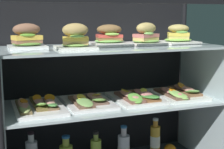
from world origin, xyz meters
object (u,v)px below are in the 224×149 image
plated_roll_sandwich_near_left_corner (178,36)px  open_sandwich_tray_far_right (38,106)px  plated_roll_sandwich_right_of_center (146,36)px  plated_roll_sandwich_mid_left (75,39)px  open_sandwich_tray_mid_left (88,101)px  juice_bottle_back_center (124,148)px  juice_bottle_front_left_end (155,141)px  open_sandwich_tray_near_left_corner (137,97)px  plated_roll_sandwich_far_left (110,38)px  open_sandwich_tray_mid_right (178,93)px  plated_roll_sandwich_left_of_center (27,38)px

plated_roll_sandwich_near_left_corner → open_sandwich_tray_far_right: plated_roll_sandwich_near_left_corner is taller
plated_roll_sandwich_right_of_center → plated_roll_sandwich_mid_left: bearing=-168.9°
open_sandwich_tray_mid_left → juice_bottle_back_center: size_ratio=1.54×
juice_bottle_front_left_end → plated_roll_sandwich_near_left_corner: bearing=-4.6°
open_sandwich_tray_near_left_corner → juice_bottle_front_left_end: 0.34m
juice_bottle_back_center → juice_bottle_front_left_end: juice_bottle_front_left_end is taller
plated_roll_sandwich_far_left → open_sandwich_tray_mid_right: size_ratio=0.59×
plated_roll_sandwich_near_left_corner → plated_roll_sandwich_mid_left: bearing=-170.4°
plated_roll_sandwich_right_of_center → juice_bottle_back_center: bearing=150.3°
open_sandwich_tray_far_right → juice_bottle_back_center: open_sandwich_tray_far_right is taller
plated_roll_sandwich_mid_left → plated_roll_sandwich_left_of_center: bearing=150.2°
plated_roll_sandwich_near_left_corner → open_sandwich_tray_mid_left: bearing=-174.7°
plated_roll_sandwich_right_of_center → juice_bottle_back_center: 0.65m
plated_roll_sandwich_mid_left → plated_roll_sandwich_far_left: plated_roll_sandwich_mid_left is taller
juice_bottle_front_left_end → juice_bottle_back_center: bearing=173.2°
plated_roll_sandwich_right_of_center → open_sandwich_tray_near_left_corner: size_ratio=0.54×
plated_roll_sandwich_left_of_center → plated_roll_sandwich_near_left_corner: plated_roll_sandwich_left_of_center is taller
plated_roll_sandwich_far_left → open_sandwich_tray_mid_left: (-0.14, -0.05, -0.32)m
plated_roll_sandwich_left_of_center → plated_roll_sandwich_right_of_center: size_ratio=1.01×
open_sandwich_tray_mid_right → juice_bottle_front_left_end: (-0.10, 0.08, -0.30)m
open_sandwich_tray_mid_left → open_sandwich_tray_near_left_corner: open_sandwich_tray_mid_left is taller
open_sandwich_tray_near_left_corner → open_sandwich_tray_mid_right: 0.25m
plated_roll_sandwich_left_of_center → plated_roll_sandwich_mid_left: plated_roll_sandwich_mid_left is taller
plated_roll_sandwich_left_of_center → juice_bottle_front_left_end: 0.94m
juice_bottle_front_left_end → plated_roll_sandwich_right_of_center: bearing=-158.1°
open_sandwich_tray_far_right → open_sandwich_tray_near_left_corner: (0.52, -0.00, -0.00)m
plated_roll_sandwich_near_left_corner → open_sandwich_tray_far_right: 0.87m
plated_roll_sandwich_left_of_center → plated_roll_sandwich_right_of_center: bearing=-3.7°
juice_bottle_front_left_end → plated_roll_sandwich_left_of_center: bearing=179.6°
plated_roll_sandwich_near_left_corner → open_sandwich_tray_near_left_corner: bearing=-167.3°
plated_roll_sandwich_left_of_center → open_sandwich_tray_far_right: plated_roll_sandwich_left_of_center is taller
plated_roll_sandwich_mid_left → plated_roll_sandwich_right_of_center: plated_roll_sandwich_mid_left is taller
plated_roll_sandwich_left_of_center → plated_roll_sandwich_right_of_center: (0.62, -0.04, -0.00)m
juice_bottle_back_center → juice_bottle_front_left_end: 0.19m
plated_roll_sandwich_left_of_center → open_sandwich_tray_far_right: bearing=-69.6°
plated_roll_sandwich_far_left → open_sandwich_tray_far_right: 0.51m
plated_roll_sandwich_left_of_center → open_sandwich_tray_mid_left: plated_roll_sandwich_left_of_center is taller
open_sandwich_tray_mid_right → open_sandwich_tray_mid_left: bearing=178.4°
plated_roll_sandwich_left_of_center → open_sandwich_tray_near_left_corner: size_ratio=0.54×
plated_roll_sandwich_near_left_corner → plated_roll_sandwich_far_left: bearing=-179.5°
plated_roll_sandwich_far_left → plated_roll_sandwich_near_left_corner: plated_roll_sandwich_far_left is taller
plated_roll_sandwich_near_left_corner → juice_bottle_front_left_end: 0.62m
plated_roll_sandwich_left_of_center → plated_roll_sandwich_near_left_corner: bearing=-1.0°
open_sandwich_tray_mid_right → juice_bottle_back_center: open_sandwich_tray_mid_right is taller
plated_roll_sandwich_left_of_center → open_sandwich_tray_near_left_corner: plated_roll_sandwich_left_of_center is taller
plated_roll_sandwich_left_of_center → open_sandwich_tray_far_right: size_ratio=0.54×
plated_roll_sandwich_mid_left → plated_roll_sandwich_right_of_center: size_ratio=1.00×
open_sandwich_tray_near_left_corner → juice_bottle_front_left_end: (0.16, 0.07, -0.30)m
plated_roll_sandwich_far_left → juice_bottle_front_left_end: 0.68m
juice_bottle_back_center → open_sandwich_tray_far_right: bearing=-169.1°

